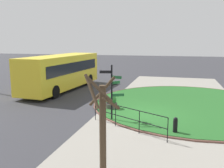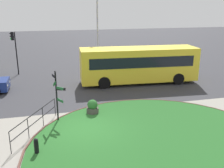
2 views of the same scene
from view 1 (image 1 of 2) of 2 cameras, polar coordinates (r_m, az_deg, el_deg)
The scene contains 10 objects.
ground at distance 14.43m, azimuth 7.22°, elevation -7.31°, with size 120.00×120.00×0.00m, color #333338.
sidewalk_paving at distance 14.31m, azimuth 13.88°, elevation -7.63°, with size 32.00×8.68×0.02m, color gray.
grass_island at distance 17.49m, azimuth 17.62°, elevation -4.46°, with size 12.76×12.76×0.10m, color #235B23.
grass_kerb_ring at distance 17.49m, azimuth 17.62°, elevation -4.45°, with size 13.07×13.07×0.11m, color brown.
signpost_directional at distance 13.01m, azimuth 0.15°, elevation -1.19°, with size 0.69×1.23×3.05m.
bollard_foreground at distance 11.83m, azimuth 14.56°, elevation -9.34°, with size 0.21×0.21×0.81m.
railing_grass_edge at distance 11.87m, azimuth 3.50°, elevation -7.35°, with size 2.16×3.97×1.13m.
bus_yellow at distance 22.00m, azimuth -11.54°, elevation 2.92°, with size 10.13×3.19×3.06m.
planter_near_signpost at distance 15.45m, azimuth -0.16°, elevation -4.43°, with size 0.75×0.75×0.94m.
street_tree_bare at distance 7.73m, azimuth -2.29°, elevation -9.00°, with size 1.16×1.12×3.29m.
Camera 1 is at (-13.66, -1.81, 4.26)m, focal length 39.16 mm.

